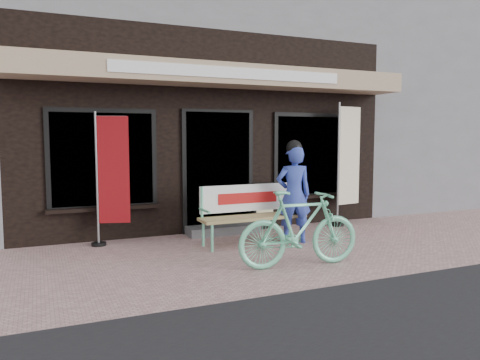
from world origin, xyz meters
name	(u,v)px	position (x,y,z in m)	size (l,w,h in m)	color
ground	(267,257)	(0.00, 0.00, 0.00)	(70.00, 70.00, 0.00)	#C09692
storefront	(173,82)	(0.00, 4.96, 2.99)	(7.00, 6.77, 6.00)	black
neighbor_right_near	(429,102)	(8.50, 5.50, 2.80)	(10.00, 7.00, 5.60)	slate
bench	(251,209)	(0.14, 0.88, 0.55)	(1.75, 0.48, 0.94)	#6CD4A7
person	(294,193)	(0.79, 0.64, 0.82)	(0.65, 0.51, 1.66)	#3143A9
bicycle	(299,229)	(0.16, -0.62, 0.51)	(0.48, 1.70, 1.02)	#6CD4A7
nobori_red	(111,177)	(-1.94, 1.61, 1.09)	(0.62, 0.30, 2.10)	gray
nobori_cream	(347,162)	(2.53, 1.60, 1.22)	(0.70, 0.30, 2.37)	gray
menu_stand	(264,205)	(0.85, 1.85, 0.44)	(0.44, 0.14, 0.86)	black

